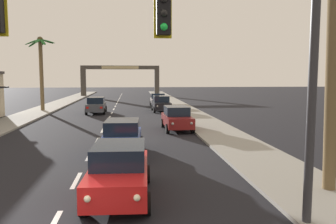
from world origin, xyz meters
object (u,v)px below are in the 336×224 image
(sedan_oncoming_far, at_px, (96,105))
(sedan_parked_mid_kerb, at_px, (177,118))
(sedan_third_in_queue, at_px, (122,137))
(traffic_signal_mast, at_px, (166,36))
(palm_left_third, at_px, (41,62))
(palm_right_nearest, at_px, (334,16))
(sedan_lead_at_stop_bar, at_px, (119,171))
(town_gateway_arch, at_px, (120,76))
(sedan_parked_nearest_kerb, at_px, (161,104))
(sedan_parked_far_kerb, at_px, (158,100))

(sedan_oncoming_far, bearing_deg, sedan_parked_mid_kerb, -59.64)
(sedan_third_in_queue, bearing_deg, traffic_signal_mast, -81.62)
(palm_left_third, relative_size, palm_right_nearest, 0.94)
(sedan_lead_at_stop_bar, distance_m, sedan_third_in_queue, 5.96)
(sedan_lead_at_stop_bar, distance_m, town_gateway_arch, 55.40)
(sedan_oncoming_far, height_order, sedan_parked_nearest_kerb, same)
(sedan_parked_mid_kerb, height_order, sedan_parked_far_kerb, same)
(palm_right_nearest, bearing_deg, sedan_lead_at_stop_bar, 177.05)
(traffic_signal_mast, height_order, town_gateway_arch, traffic_signal_mast)
(sedan_parked_mid_kerb, bearing_deg, sedan_oncoming_far, 120.36)
(sedan_parked_far_kerb, bearing_deg, sedan_parked_mid_kerb, -90.20)
(sedan_lead_at_stop_bar, bearing_deg, sedan_third_in_queue, 90.62)
(town_gateway_arch, bearing_deg, palm_right_nearest, -81.45)
(traffic_signal_mast, height_order, sedan_oncoming_far, traffic_signal_mast)
(palm_right_nearest, relative_size, town_gateway_arch, 0.57)
(sedan_lead_at_stop_bar, relative_size, palm_right_nearest, 0.53)
(traffic_signal_mast, xyz_separation_m, sedan_lead_at_stop_bar, (-1.21, 2.70, -3.89))
(sedan_parked_far_kerb, xyz_separation_m, palm_right_nearest, (3.06, -31.91, 4.83))
(sedan_third_in_queue, distance_m, palm_left_third, 23.63)
(palm_left_third, bearing_deg, sedan_parked_far_kerb, 18.38)
(traffic_signal_mast, distance_m, sedan_oncoming_far, 28.17)
(sedan_parked_nearest_kerb, height_order, sedan_parked_mid_kerb, same)
(traffic_signal_mast, bearing_deg, sedan_oncoming_far, 99.09)
(sedan_third_in_queue, xyz_separation_m, sedan_parked_nearest_kerb, (3.66, 20.13, 0.00))
(sedan_lead_at_stop_bar, relative_size, sedan_parked_mid_kerb, 1.01)
(sedan_parked_nearest_kerb, bearing_deg, sedan_parked_mid_kerb, -89.96)
(sedan_parked_nearest_kerb, height_order, palm_right_nearest, palm_right_nearest)
(sedan_parked_far_kerb, bearing_deg, palm_left_third, -161.62)
(sedan_lead_at_stop_bar, xyz_separation_m, palm_left_third, (-9.13, 27.31, 4.50))
(sedan_parked_mid_kerb, bearing_deg, sedan_third_in_queue, -116.70)
(town_gateway_arch, bearing_deg, sedan_oncoming_far, -92.93)
(sedan_oncoming_far, bearing_deg, palm_right_nearest, -68.51)
(sedan_parked_nearest_kerb, distance_m, palm_right_nearest, 27.06)
(palm_right_nearest, bearing_deg, sedan_third_in_queue, 137.13)
(traffic_signal_mast, bearing_deg, sedan_parked_mid_kerb, 81.47)
(traffic_signal_mast, height_order, sedan_parked_far_kerb, traffic_signal_mast)
(sedan_parked_mid_kerb, relative_size, sedan_parked_far_kerb, 1.00)
(sedan_parked_nearest_kerb, height_order, sedan_parked_far_kerb, same)
(traffic_signal_mast, relative_size, palm_left_third, 1.40)
(palm_left_third, xyz_separation_m, palm_right_nearest, (15.86, -27.66, 0.33))
(sedan_parked_mid_kerb, bearing_deg, palm_left_third, 132.16)
(sedan_lead_at_stop_bar, relative_size, town_gateway_arch, 0.30)
(palm_left_third, bearing_deg, sedan_oncoming_far, -22.48)
(sedan_lead_at_stop_bar, relative_size, sedan_parked_nearest_kerb, 1.01)
(sedan_parked_far_kerb, bearing_deg, traffic_signal_mast, -94.10)
(sedan_third_in_queue, height_order, sedan_parked_mid_kerb, same)
(sedan_lead_at_stop_bar, bearing_deg, sedan_parked_nearest_kerb, 82.16)
(town_gateway_arch, bearing_deg, sedan_third_in_queue, -88.17)
(sedan_lead_at_stop_bar, distance_m, palm_left_third, 29.14)
(traffic_signal_mast, relative_size, palm_right_nearest, 1.32)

